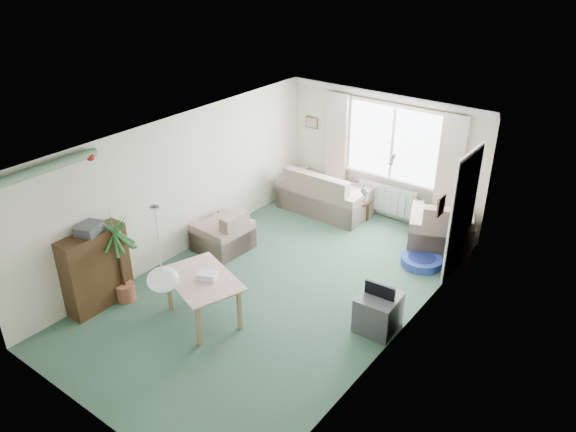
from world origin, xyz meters
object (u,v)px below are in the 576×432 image
Objects in this scene: bookshelf at (96,270)px; armchair_corner at (441,223)px; armchair_left at (223,229)px; tv_cube at (378,312)px; dining_table at (203,299)px; pet_bed at (422,261)px; sofa at (326,190)px; houseplant at (120,258)px; coffee_table at (345,207)px.

armchair_corner is at bearing 53.48° from bookshelf.
tv_cube is at bearing 87.00° from armchair_left.
bookshelf reaches higher than dining_table.
pet_bed is (3.33, 3.87, -0.53)m from bookshelf.
dining_table is (0.54, -3.95, -0.11)m from sofa.
pet_bed is (2.99, 1.59, -0.31)m from armchair_left.
houseplant is 3.77m from tv_cube.
coffee_table is at bearing -22.47° from armchair_corner.
sofa is at bearing 80.28° from houseplant.
armchair_corner is 0.87× the size of bookshelf.
dining_table reaches higher than tv_cube.
tv_cube is at bearing 134.54° from sofa.
houseplant is at bearing 80.19° from sofa.
armchair_left is 1.98m from dining_table.
bookshelf reaches higher than tv_cube.
bookshelf is 0.37m from houseplant.
coffee_table is at bearing 158.78° from armchair_left.
pet_bed is at bearing 60.00° from dining_table.
tv_cube is at bearing -83.61° from pet_bed.
armchair_corner is 3.76m from armchair_left.
sofa is at bearing 130.97° from tv_cube.
coffee_table is at bearing 179.91° from sofa.
armchair_corner is 1.81× the size of tv_cube.
armchair_corner is 2.64m from tv_cube.
armchair_corner is 1.24× the size of armchair_left.
coffee_table is at bearing 159.39° from pet_bed.
bookshelf reaches higher than armchair_corner.
houseplant is (-1.19, -4.31, 0.51)m from coffee_table.
bookshelf is (-1.38, -4.61, 0.40)m from coffee_table.
houseplant is at bearing 56.93° from bookshelf.
houseplant reaches higher than tv_cube.
houseplant is (0.19, 0.30, 0.11)m from bookshelf.
coffee_table is 3.42m from tv_cube.
tv_cube is at bearing -50.72° from coffee_table.
bookshelf is at bearing 32.37° from armchair_corner.
armchair_corner is 5.31m from houseplant.
pet_bed is (0.01, -0.71, -0.40)m from armchair_corner.
sofa is 4.38m from houseplant.
houseplant reaches higher than armchair_left.
sofa is 2.39m from armchair_left.
sofa is at bearing 97.86° from dining_table.
coffee_table reaches higher than pet_bed.
bookshelf is at bearing -154.71° from tv_cube.
bookshelf is at bearing -130.66° from pet_bed.
sofa reaches higher than armchair_left.
armchair_left reaches higher than dining_table.
armchair_left is at bearing -152.03° from pet_bed.
armchair_corner is 5.66m from bookshelf.
armchair_left is 0.70× the size of bookshelf.
houseplant reaches higher than armchair_corner.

